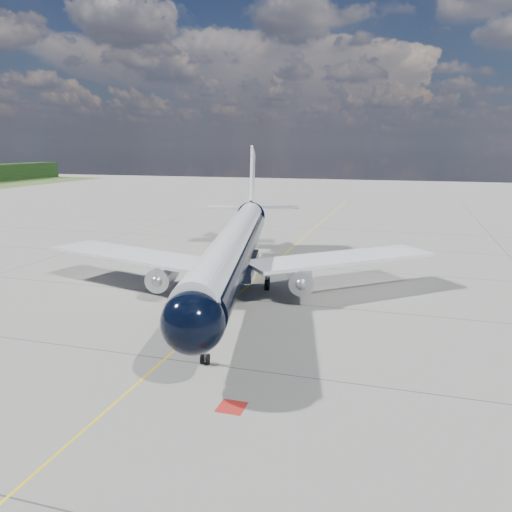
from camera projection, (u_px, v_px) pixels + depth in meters
The scene contains 4 objects.
ground at pixel (282, 257), 68.43m from camera, with size 320.00×320.00×0.00m, color gray.
taxiway_centerline at pixel (273, 265), 63.76m from camera, with size 0.16×160.00×0.01m, color yellow.
red_marking at pixel (232, 407), 29.13m from camera, with size 1.60×1.60×0.01m, color maroon.
main_airliner at pixel (235, 246), 52.21m from camera, with size 41.50×51.23×14.94m.
Camera 1 is at (15.78, -34.98, 14.97)m, focal length 35.00 mm.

